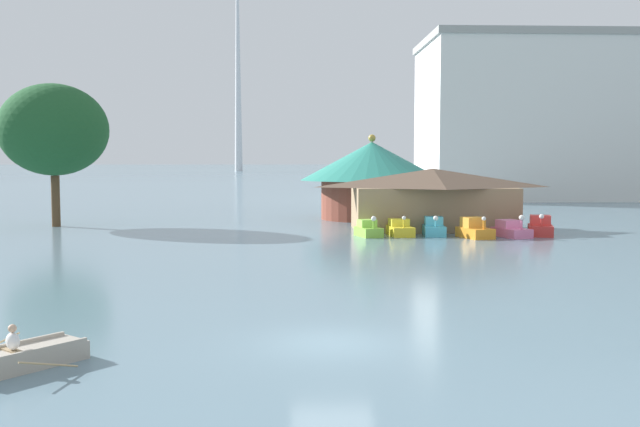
{
  "coord_description": "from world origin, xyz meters",
  "views": [
    {
      "loc": [
        -1.2,
        -21.2,
        5.52
      ],
      "look_at": [
        0.41,
        20.58,
        2.4
      ],
      "focal_mm": 40.0,
      "sensor_mm": 36.0,
      "label": 1
    }
  ],
  "objects_px": {
    "rowboat_with_rower": "(22,358)",
    "green_roof_pavilion": "(372,174)",
    "pedal_boat_lime": "(368,230)",
    "pedal_boat_pink": "(511,230)",
    "pedal_boat_red": "(540,228)",
    "pedal_boat_yellow": "(400,229)",
    "boathouse": "(433,198)",
    "distant_broadcast_tower": "(238,23)",
    "pedal_boat_cyan": "(434,228)",
    "pedal_boat_orange": "(474,230)",
    "background_building_block": "(543,119)",
    "shoreline_tree_tall_left": "(54,130)"
  },
  "relations": [
    {
      "from": "pedal_boat_orange",
      "to": "background_building_block",
      "type": "relative_size",
      "value": 0.09
    },
    {
      "from": "pedal_boat_red",
      "to": "background_building_block",
      "type": "height_order",
      "value": "background_building_block"
    },
    {
      "from": "pedal_boat_cyan",
      "to": "shoreline_tree_tall_left",
      "type": "relative_size",
      "value": 0.23
    },
    {
      "from": "pedal_boat_cyan",
      "to": "shoreline_tree_tall_left",
      "type": "bearing_deg",
      "value": -100.83
    },
    {
      "from": "pedal_boat_yellow",
      "to": "boathouse",
      "type": "distance_m",
      "value": 5.89
    },
    {
      "from": "rowboat_with_rower",
      "to": "green_roof_pavilion",
      "type": "relative_size",
      "value": 0.25
    },
    {
      "from": "pedal_boat_orange",
      "to": "pedal_boat_red",
      "type": "height_order",
      "value": "pedal_boat_red"
    },
    {
      "from": "pedal_boat_pink",
      "to": "pedal_boat_red",
      "type": "bearing_deg",
      "value": 88.94
    },
    {
      "from": "pedal_boat_red",
      "to": "green_roof_pavilion",
      "type": "height_order",
      "value": "green_roof_pavilion"
    },
    {
      "from": "pedal_boat_yellow",
      "to": "pedal_boat_pink",
      "type": "relative_size",
      "value": 0.91
    },
    {
      "from": "pedal_boat_yellow",
      "to": "pedal_boat_lime",
      "type": "bearing_deg",
      "value": -83.26
    },
    {
      "from": "distant_broadcast_tower",
      "to": "pedal_boat_cyan",
      "type": "bearing_deg",
      "value": -83.16
    },
    {
      "from": "pedal_boat_lime",
      "to": "distant_broadcast_tower",
      "type": "relative_size",
      "value": 0.02
    },
    {
      "from": "pedal_boat_red",
      "to": "pedal_boat_orange",
      "type": "bearing_deg",
      "value": -60.11
    },
    {
      "from": "boathouse",
      "to": "distant_broadcast_tower",
      "type": "height_order",
      "value": "distant_broadcast_tower"
    },
    {
      "from": "pedal_boat_lime",
      "to": "background_building_block",
      "type": "bearing_deg",
      "value": 132.84
    },
    {
      "from": "pedal_boat_red",
      "to": "shoreline_tree_tall_left",
      "type": "xyz_separation_m",
      "value": [
        -38.07,
        8.76,
        7.47
      ]
    },
    {
      "from": "pedal_boat_orange",
      "to": "pedal_boat_pink",
      "type": "height_order",
      "value": "pedal_boat_pink"
    },
    {
      "from": "pedal_boat_orange",
      "to": "distant_broadcast_tower",
      "type": "relative_size",
      "value": 0.02
    },
    {
      "from": "pedal_boat_yellow",
      "to": "pedal_boat_pink",
      "type": "xyz_separation_m",
      "value": [
        7.92,
        -1.12,
        -0.0
      ]
    },
    {
      "from": "rowboat_with_rower",
      "to": "pedal_boat_pink",
      "type": "height_order",
      "value": "pedal_boat_pink"
    },
    {
      "from": "pedal_boat_cyan",
      "to": "pedal_boat_red",
      "type": "relative_size",
      "value": 0.85
    },
    {
      "from": "pedal_boat_lime",
      "to": "pedal_boat_red",
      "type": "relative_size",
      "value": 0.85
    },
    {
      "from": "pedal_boat_cyan",
      "to": "boathouse",
      "type": "bearing_deg",
      "value": 175.13
    },
    {
      "from": "boathouse",
      "to": "green_roof_pavilion",
      "type": "bearing_deg",
      "value": 108.98
    },
    {
      "from": "pedal_boat_orange",
      "to": "green_roof_pavilion",
      "type": "height_order",
      "value": "green_roof_pavilion"
    },
    {
      "from": "shoreline_tree_tall_left",
      "to": "pedal_boat_red",
      "type": "bearing_deg",
      "value": -12.96
    },
    {
      "from": "rowboat_with_rower",
      "to": "pedal_boat_orange",
      "type": "bearing_deg",
      "value": 7.17
    },
    {
      "from": "boathouse",
      "to": "distant_broadcast_tower",
      "type": "bearing_deg",
      "value": 97.08
    },
    {
      "from": "pedal_boat_cyan",
      "to": "pedal_boat_pink",
      "type": "relative_size",
      "value": 0.81
    },
    {
      "from": "rowboat_with_rower",
      "to": "background_building_block",
      "type": "relative_size",
      "value": 0.1
    },
    {
      "from": "pedal_boat_cyan",
      "to": "green_roof_pavilion",
      "type": "distance_m",
      "value": 16.01
    },
    {
      "from": "rowboat_with_rower",
      "to": "pedal_boat_cyan",
      "type": "bearing_deg",
      "value": 11.83
    },
    {
      "from": "pedal_boat_lime",
      "to": "pedal_boat_pink",
      "type": "height_order",
      "value": "pedal_boat_pink"
    },
    {
      "from": "pedal_boat_lime",
      "to": "pedal_boat_yellow",
      "type": "xyz_separation_m",
      "value": [
        2.38,
        0.49,
        -0.0
      ]
    },
    {
      "from": "rowboat_with_rower",
      "to": "green_roof_pavilion",
      "type": "height_order",
      "value": "green_roof_pavilion"
    },
    {
      "from": "boathouse",
      "to": "pedal_boat_yellow",
      "type": "bearing_deg",
      "value": -126.65
    },
    {
      "from": "pedal_boat_lime",
      "to": "pedal_boat_yellow",
      "type": "distance_m",
      "value": 2.43
    },
    {
      "from": "pedal_boat_cyan",
      "to": "pedal_boat_pink",
      "type": "bearing_deg",
      "value": 84.59
    },
    {
      "from": "pedal_boat_yellow",
      "to": "background_building_block",
      "type": "relative_size",
      "value": 0.09
    },
    {
      "from": "boathouse",
      "to": "pedal_boat_orange",
      "type": "bearing_deg",
      "value": -73.33
    },
    {
      "from": "pedal_boat_orange",
      "to": "distant_broadcast_tower",
      "type": "xyz_separation_m",
      "value": [
        -40.94,
        321.2,
        75.02
      ]
    },
    {
      "from": "rowboat_with_rower",
      "to": "boathouse",
      "type": "distance_m",
      "value": 41.79
    },
    {
      "from": "pedal_boat_yellow",
      "to": "background_building_block",
      "type": "distance_m",
      "value": 58.87
    },
    {
      "from": "pedal_boat_orange",
      "to": "green_roof_pavilion",
      "type": "distance_m",
      "value": 18.11
    },
    {
      "from": "rowboat_with_rower",
      "to": "pedal_boat_pink",
      "type": "distance_m",
      "value": 39.35
    },
    {
      "from": "rowboat_with_rower",
      "to": "pedal_boat_red",
      "type": "height_order",
      "value": "pedal_boat_red"
    },
    {
      "from": "pedal_boat_lime",
      "to": "green_roof_pavilion",
      "type": "height_order",
      "value": "green_roof_pavilion"
    },
    {
      "from": "pedal_boat_lime",
      "to": "background_building_block",
      "type": "relative_size",
      "value": 0.08
    },
    {
      "from": "green_roof_pavilion",
      "to": "distant_broadcast_tower",
      "type": "xyz_separation_m",
      "value": [
        -35.42,
        304.35,
        71.34
      ]
    }
  ]
}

